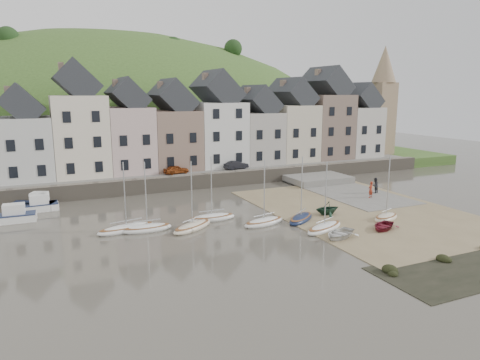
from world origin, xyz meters
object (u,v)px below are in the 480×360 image
person_red (371,190)px  car_left (176,170)px  sailboat_0 (126,228)px  rowboat_green (327,208)px  person_dark (375,185)px  car_right (236,165)px  rowboat_red (383,226)px  rowboat_white (339,233)px

person_red → car_left: (-18.16, 15.79, 1.10)m
sailboat_0 → car_left: (9.32, 16.48, 1.89)m
sailboat_0 → rowboat_green: sailboat_0 is taller
person_dark → car_right: 18.45m
rowboat_red → sailboat_0: bearing=-142.8°
rowboat_green → rowboat_red: 6.20m
rowboat_green → car_left: 21.77m
rowboat_white → car_right: 25.82m
rowboat_green → person_dark: person_dark is taller
rowboat_red → person_red: size_ratio=1.65×
rowboat_white → person_red: 15.38m
person_dark → rowboat_red: bearing=35.9°
person_red → person_dark: bearing=-160.1°
car_left → person_red: bearing=-141.7°
person_dark → rowboat_white: bearing=24.0°
rowboat_white → person_dark: 17.96m
rowboat_white → car_left: bearing=169.8°
person_red → rowboat_green: bearing=5.1°
rowboat_red → car_left: car_left is taller
person_red → rowboat_white: bearing=21.7°
sailboat_0 → person_dark: size_ratio=3.44×
sailboat_0 → person_dark: sailboat_0 is taller
rowboat_green → car_right: 19.59m
person_red → sailboat_0: bearing=-16.9°
rowboat_green → person_red: bearing=114.7°
car_left → car_right: size_ratio=0.94×
person_red → car_right: 18.57m
car_left → rowboat_red: bearing=-166.8°
rowboat_green → person_red: size_ratio=1.37×
person_dark → car_left: car_left is taller
car_right → rowboat_green: bearing=173.6°
car_left → car_right: bearing=-100.7°
person_dark → car_left: bearing=-50.9°
person_dark → car_right: size_ratio=0.53×
rowboat_green → car_left: bearing=-152.5°
sailboat_0 → rowboat_green: bearing=-9.1°
sailboat_0 → rowboat_green: 19.14m
sailboat_0 → rowboat_red: 22.49m
sailboat_0 → person_dark: 29.61m
rowboat_white → rowboat_green: (3.18, 6.18, 0.32)m
car_left → car_right: (8.46, 0.00, 0.02)m
person_red → person_dark: person_red is taller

